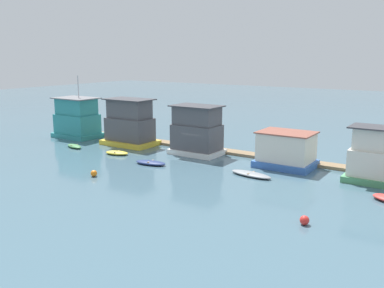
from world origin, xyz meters
The scene contains 13 objects.
ground_plane centered at (0.00, 0.00, 0.00)m, with size 200.00×200.00×0.00m, color #426070.
dock_walkway centered at (0.00, 2.76, 0.15)m, with size 51.00×1.65×0.30m, color #846B4C.
houseboat_teal centered at (-18.90, -0.04, 2.44)m, with size 5.89×4.18×8.13m.
houseboat_yellow centered at (-9.79, 0.12, 2.53)m, with size 6.44×4.15×5.60m.
houseboat_white centered at (-0.29, 0.40, 2.54)m, with size 5.54×3.73×5.39m.
houseboat_blue centered at (9.94, 0.57, 1.68)m, with size 5.47×4.19×3.47m.
dinghy_green centered at (-14.06, -4.91, 0.19)m, with size 2.90×1.71×0.39m.
dinghy_yellow centered at (-7.41, -4.75, 0.21)m, with size 2.89×1.86×0.41m.
dinghy_navy centered at (-1.56, -6.10, 0.20)m, with size 3.42×1.81×0.40m.
dinghy_grey centered at (8.59, -4.30, 0.19)m, with size 4.25×1.86×0.37m.
mooring_post_centre centered at (-13.68, 1.69, 0.63)m, with size 0.24×0.24×1.26m, color #846B4C.
buoy_red centered at (16.42, -12.62, 0.31)m, with size 0.62×0.62×0.62m, color red.
buoy_orange centered at (-3.15, -12.24, 0.30)m, with size 0.59×0.59×0.59m, color orange.
Camera 1 is at (24.71, -38.25, 10.77)m, focal length 40.00 mm.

